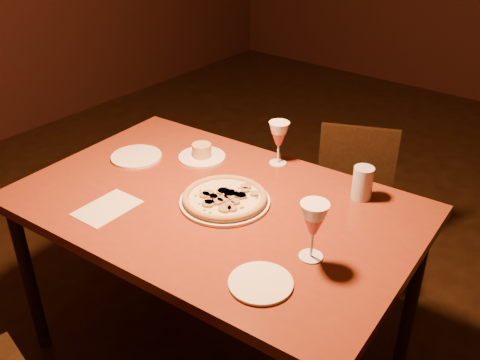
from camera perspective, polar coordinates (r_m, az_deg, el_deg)
The scene contains 11 objects.
floor at distance 2.51m, azimuth 6.76°, elevation -16.83°, with size 7.00×7.00×0.00m, color black.
dining_table at distance 1.99m, azimuth -2.65°, elevation -3.99°, with size 1.51×1.03×0.78m.
chair_far at distance 2.67m, azimuth 11.88°, elevation -2.04°, with size 0.50×0.50×0.77m.
pizza_plate at distance 1.94m, azimuth -1.63°, elevation -1.96°, with size 0.33×0.33×0.04m.
ramekin_saucer at distance 2.25m, azimuth -4.09°, elevation 2.83°, with size 0.20×0.20×0.06m.
wine_glass_far at distance 2.18m, azimuth 4.13°, elevation 3.93°, with size 0.08×0.08×0.18m, color #C15050, non-canonical shape.
wine_glass_right at distance 1.64m, azimuth 7.78°, elevation -5.42°, with size 0.09×0.09×0.20m, color #C15050, non-canonical shape.
water_tumbler at distance 2.00m, azimuth 12.94°, elevation -0.30°, with size 0.07×0.07×0.12m, color #ABB4BB.
side_plate_left at distance 2.30m, azimuth -11.00°, elevation 2.46°, with size 0.21×0.21×0.01m, color white.
side_plate_near at distance 1.59m, azimuth 2.22°, elevation -10.93°, with size 0.19×0.19×0.01m, color white.
menu_card at distance 1.97m, azimuth -13.97°, elevation -2.91°, with size 0.15×0.22×0.00m, color silver.
Camera 1 is at (0.85, -1.51, 1.81)m, focal length 40.00 mm.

